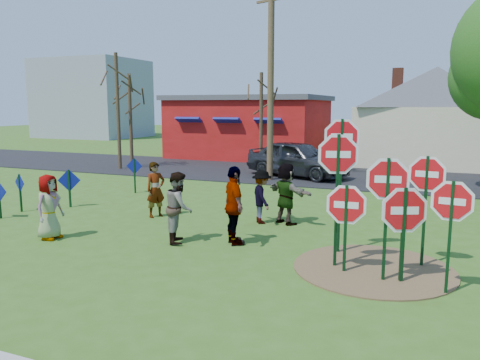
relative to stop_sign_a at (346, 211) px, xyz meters
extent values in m
plane|color=#385919|center=(-3.98, 1.39, -1.25)|extent=(120.00, 120.00, 0.00)
cube|color=black|center=(-3.98, 12.89, -1.23)|extent=(120.00, 7.50, 0.04)
cylinder|color=brown|center=(0.52, 0.39, -1.23)|extent=(3.20, 3.20, 0.03)
cube|color=maroon|center=(-9.48, 19.39, 0.55)|extent=(9.00, 7.00, 3.60)
cube|color=#4C4C51|center=(-9.48, 19.39, 2.50)|extent=(9.40, 7.40, 0.30)
cube|color=navy|center=(-11.98, 15.79, 1.15)|extent=(1.60, 0.78, 0.45)
cube|color=navy|center=(-9.48, 15.79, 1.15)|extent=(1.60, 0.78, 0.45)
cube|color=navy|center=(-6.98, 15.79, 1.15)|extent=(1.60, 0.78, 0.45)
cube|color=beige|center=(1.52, 19.39, 0.35)|extent=(8.00, 7.00, 3.20)
pyramid|color=#4C4C51|center=(1.52, 19.39, 4.15)|extent=(9.40, 9.40, 2.20)
cube|color=brown|center=(-0.48, 18.39, 3.35)|extent=(0.55, 0.55, 1.40)
cube|color=brown|center=(3.52, 20.39, 3.35)|extent=(0.55, 0.55, 1.40)
cube|color=#8C939E|center=(-31.98, 31.39, 2.75)|extent=(10.00, 8.00, 8.00)
cube|color=#0E3317|center=(0.00, 0.00, -0.37)|extent=(0.06, 0.07, 1.75)
cylinder|color=white|center=(0.00, 0.00, 0.12)|extent=(1.06, 0.09, 1.06)
cylinder|color=red|center=(0.00, 0.00, 0.12)|extent=(0.92, 0.09, 0.92)
cube|color=white|center=(0.00, 0.00, 0.12)|extent=(0.47, 0.04, 0.13)
cube|color=#0E3317|center=(-0.34, 1.20, 0.25)|extent=(0.07, 0.08, 2.98)
cylinder|color=white|center=(-0.34, 1.20, 1.36)|extent=(1.01, 0.27, 1.04)
cylinder|color=red|center=(-0.34, 1.20, 1.36)|extent=(0.88, 0.24, 0.90)
cube|color=white|center=(-0.34, 1.20, 1.36)|extent=(0.45, 0.12, 0.13)
cylinder|color=gold|center=(-0.34, 1.20, 1.36)|extent=(1.01, 0.26, 1.04)
cube|color=#0E3317|center=(0.76, -0.19, -0.08)|extent=(0.07, 0.08, 2.33)
cylinder|color=white|center=(0.76, -0.19, 0.69)|extent=(1.05, 0.21, 1.07)
cylinder|color=red|center=(0.76, -0.19, 0.69)|extent=(0.91, 0.18, 0.92)
cube|color=white|center=(0.76, -0.19, 0.69)|extent=(0.46, 0.09, 0.13)
cube|color=#0E3317|center=(1.41, 0.94, -0.11)|extent=(0.06, 0.07, 2.28)
cylinder|color=white|center=(1.41, 0.94, 0.67)|extent=(0.98, 0.18, 0.99)
cylinder|color=red|center=(1.41, 0.94, 0.67)|extent=(0.85, 0.16, 0.85)
cube|color=white|center=(1.41, 0.94, 0.67)|extent=(0.43, 0.08, 0.12)
cylinder|color=gold|center=(1.41, 0.94, 0.67)|extent=(0.98, 0.17, 0.99)
cube|color=#0E3317|center=(1.07, -0.15, -0.35)|extent=(0.09, 0.10, 1.80)
cylinder|color=white|center=(1.07, -0.15, 0.13)|extent=(1.07, 0.48, 1.16)
cylinder|color=red|center=(1.07, -0.15, 0.13)|extent=(0.93, 0.42, 1.00)
cube|color=white|center=(1.07, -0.15, 0.13)|extent=(0.47, 0.21, 0.14)
cube|color=#0E3317|center=(1.84, -0.43, -0.24)|extent=(0.06, 0.07, 2.01)
cylinder|color=white|center=(1.84, -0.43, 0.41)|extent=(0.95, 0.11, 0.96)
cylinder|color=red|center=(1.84, -0.43, 0.41)|extent=(0.82, 0.10, 0.83)
cube|color=white|center=(1.84, -0.43, 0.41)|extent=(0.42, 0.05, 0.12)
cylinder|color=gold|center=(1.84, -0.43, 0.41)|extent=(0.95, 0.11, 0.96)
cube|color=#0E3317|center=(-0.24, 0.25, 0.11)|extent=(0.08, 0.09, 2.71)
cylinder|color=white|center=(-0.24, 0.25, 1.07)|extent=(1.06, 0.32, 1.10)
cylinder|color=red|center=(-0.24, 0.25, 1.07)|extent=(0.92, 0.28, 0.95)
cube|color=white|center=(-0.24, 0.25, 1.07)|extent=(0.47, 0.14, 0.14)
cube|color=#0E3317|center=(-10.24, 1.58, -0.66)|extent=(0.06, 0.06, 1.18)
cube|color=navy|center=(-10.24, 1.58, -0.33)|extent=(0.55, 0.18, 0.57)
cube|color=#0E3317|center=(-9.31, 2.69, -0.63)|extent=(0.08, 0.09, 1.23)
cube|color=navy|center=(-9.31, 2.69, -0.37)|extent=(0.67, 0.34, 0.73)
cube|color=#0E3317|center=(-8.82, 5.59, -0.59)|extent=(0.06, 0.07, 1.32)
cube|color=navy|center=(-8.82, 5.59, -0.22)|extent=(0.59, 0.19, 0.61)
imported|color=navy|center=(-7.15, -0.39, -0.44)|extent=(0.54, 0.81, 1.61)
imported|color=#237B6D|center=(-5.99, 2.60, -0.43)|extent=(0.63, 0.71, 1.64)
imported|color=brown|center=(-4.06, 0.60, -0.39)|extent=(0.94, 1.03, 1.71)
imported|color=#303034|center=(-2.84, 3.08, -0.50)|extent=(1.02, 1.11, 1.50)
imported|color=#552E5F|center=(-2.75, 0.90, -0.31)|extent=(1.05, 1.14, 1.88)
imported|color=#205A2C|center=(-2.19, 3.28, -0.39)|extent=(1.62, 1.24, 1.71)
imported|color=#2E2F33|center=(-4.21, 11.74, -0.38)|extent=(5.23, 3.40, 1.66)
cylinder|color=#4C3823|center=(-5.09, 10.40, 3.10)|extent=(0.27, 0.27, 8.69)
cube|color=#4C3823|center=(-5.09, 10.40, 6.38)|extent=(1.49, 0.60, 0.10)
cylinder|color=#382819|center=(-13.48, 10.94, 1.71)|extent=(0.18, 0.18, 5.91)
cylinder|color=#382819|center=(-6.64, 13.55, 1.22)|extent=(0.18, 0.18, 4.93)
cylinder|color=#382819|center=(-13.50, 12.02, 1.23)|extent=(0.18, 0.18, 4.95)
camera|label=1|loc=(1.47, -8.99, 2.01)|focal=35.00mm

